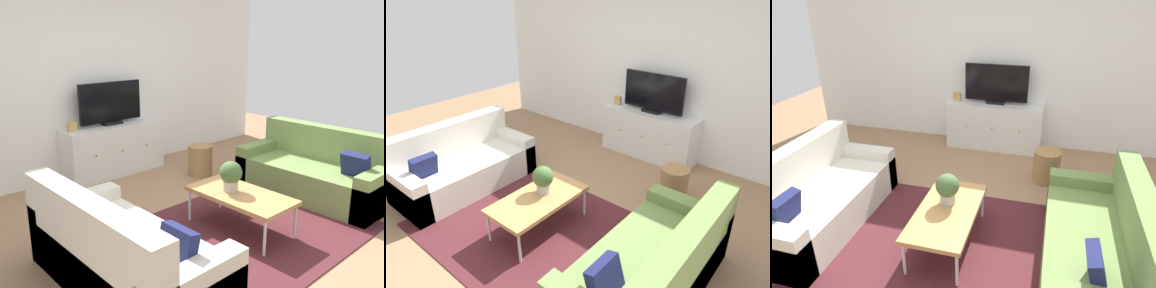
# 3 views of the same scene
# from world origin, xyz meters

# --- Properties ---
(ground_plane) EXTENTS (10.00, 10.00, 0.00)m
(ground_plane) POSITION_xyz_m (0.00, 0.00, 0.00)
(ground_plane) COLOR #997251
(wall_back) EXTENTS (6.40, 0.12, 2.70)m
(wall_back) POSITION_xyz_m (0.00, 2.55, 1.35)
(wall_back) COLOR white
(wall_back) RESTS_ON ground_plane
(area_rug) EXTENTS (2.50, 1.90, 0.01)m
(area_rug) POSITION_xyz_m (0.00, -0.15, 0.01)
(area_rug) COLOR #4C1E23
(area_rug) RESTS_ON ground_plane
(couch_left_side) EXTENTS (0.83, 1.76, 0.83)m
(couch_left_side) POSITION_xyz_m (-1.44, -0.10, 0.27)
(couch_left_side) COLOR beige
(couch_left_side) RESTS_ON ground_plane
(couch_right_side) EXTENTS (0.83, 1.76, 0.83)m
(couch_right_side) POSITION_xyz_m (1.44, -0.10, 0.27)
(couch_right_side) COLOR olive
(couch_right_side) RESTS_ON ground_plane
(coffee_table) EXTENTS (0.56, 1.07, 0.40)m
(coffee_table) POSITION_xyz_m (0.02, -0.09, 0.37)
(coffee_table) COLOR #B7844C
(coffee_table) RESTS_ON ground_plane
(potted_plant) EXTENTS (0.23, 0.23, 0.31)m
(potted_plant) POSITION_xyz_m (-0.01, 0.02, 0.57)
(potted_plant) COLOR #B7B2A8
(potted_plant) RESTS_ON coffee_table
(tv_console) EXTENTS (1.45, 0.47, 0.72)m
(tv_console) POSITION_xyz_m (0.04, 2.27, 0.36)
(tv_console) COLOR silver
(tv_console) RESTS_ON ground_plane
(flat_screen_tv) EXTENTS (0.95, 0.16, 0.59)m
(flat_screen_tv) POSITION_xyz_m (0.04, 2.29, 1.01)
(flat_screen_tv) COLOR black
(flat_screen_tv) RESTS_ON tv_console
(mantel_clock) EXTENTS (0.11, 0.07, 0.13)m
(mantel_clock) POSITION_xyz_m (-0.56, 2.27, 0.78)
(mantel_clock) COLOR tan
(mantel_clock) RESTS_ON tv_console
(wicker_basket) EXTENTS (0.34, 0.34, 0.43)m
(wicker_basket) POSITION_xyz_m (0.89, 1.39, 0.21)
(wicker_basket) COLOR #9E7547
(wicker_basket) RESTS_ON ground_plane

